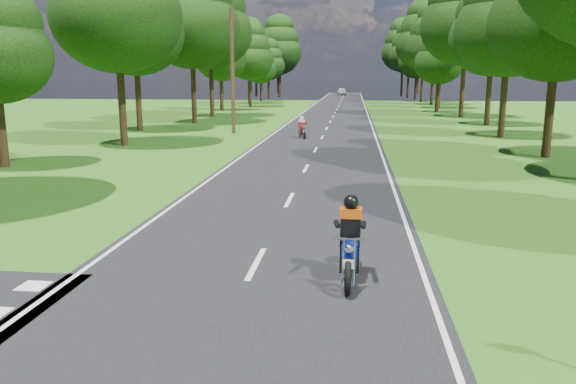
# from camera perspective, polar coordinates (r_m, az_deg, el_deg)

# --- Properties ---
(ground) EXTENTS (160.00, 160.00, 0.00)m
(ground) POSITION_cam_1_polar(r_m,az_deg,el_deg) (9.66, -5.31, -11.18)
(ground) COLOR #316016
(ground) RESTS_ON ground
(main_road) EXTENTS (7.00, 140.00, 0.02)m
(main_road) POSITION_cam_1_polar(r_m,az_deg,el_deg) (58.85, 4.80, 8.04)
(main_road) COLOR black
(main_road) RESTS_ON ground
(road_markings) EXTENTS (7.40, 140.00, 0.01)m
(road_markings) POSITION_cam_1_polar(r_m,az_deg,el_deg) (56.99, 4.60, 7.93)
(road_markings) COLOR silver
(road_markings) RESTS_ON main_road
(treeline) EXTENTS (40.00, 115.35, 14.78)m
(treeline) POSITION_cam_1_polar(r_m,az_deg,el_deg) (68.91, 6.44, 15.40)
(treeline) COLOR black
(treeline) RESTS_ON ground
(telegraph_pole) EXTENTS (1.20, 0.26, 8.00)m
(telegraph_pole) POSITION_cam_1_polar(r_m,az_deg,el_deg) (37.54, -5.65, 12.15)
(telegraph_pole) COLOR #382616
(telegraph_pole) RESTS_ON ground
(rider_near_blue) EXTENTS (0.67, 1.90, 1.57)m
(rider_near_blue) POSITION_cam_1_polar(r_m,az_deg,el_deg) (10.47, 6.32, -4.70)
(rider_near_blue) COLOR #0D1A91
(rider_near_blue) RESTS_ON main_road
(rider_far_red) EXTENTS (0.95, 1.68, 1.33)m
(rider_far_red) POSITION_cam_1_polar(r_m,az_deg,el_deg) (34.35, 1.45, 6.59)
(rider_far_red) COLOR maroon
(rider_far_red) RESTS_ON main_road
(distant_car) EXTENTS (2.13, 4.39, 1.45)m
(distant_car) POSITION_cam_1_polar(r_m,az_deg,el_deg) (112.47, 5.46, 10.14)
(distant_car) COLOR silver
(distant_car) RESTS_ON main_road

